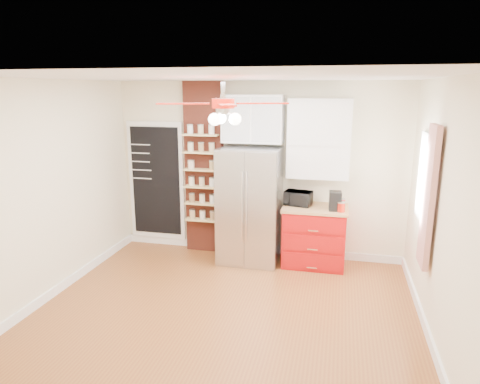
% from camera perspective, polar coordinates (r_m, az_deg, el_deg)
% --- Properties ---
extents(floor, '(4.50, 4.50, 0.00)m').
position_cam_1_polar(floor, '(5.27, -2.00, -15.71)').
color(floor, brown).
rests_on(floor, ground).
extents(ceiling, '(4.50, 4.50, 0.00)m').
position_cam_1_polar(ceiling, '(4.60, -2.29, 15.08)').
color(ceiling, white).
rests_on(ceiling, wall_back).
extents(wall_back, '(4.50, 0.02, 2.70)m').
position_cam_1_polar(wall_back, '(6.66, 2.43, 2.94)').
color(wall_back, beige).
rests_on(wall_back, floor).
extents(wall_front, '(4.50, 0.02, 2.70)m').
position_cam_1_polar(wall_front, '(2.99, -12.53, -11.03)').
color(wall_front, beige).
rests_on(wall_front, floor).
extents(wall_left, '(0.02, 4.00, 2.70)m').
position_cam_1_polar(wall_left, '(5.77, -24.24, 0.06)').
color(wall_left, beige).
rests_on(wall_left, floor).
extents(wall_right, '(0.02, 4.00, 2.70)m').
position_cam_1_polar(wall_right, '(4.71, 25.32, -2.88)').
color(wall_right, beige).
rests_on(wall_right, floor).
extents(chalkboard, '(0.95, 0.05, 1.95)m').
position_cam_1_polar(chalkboard, '(7.19, -11.09, 1.45)').
color(chalkboard, white).
rests_on(chalkboard, wall_back).
extents(brick_pillar, '(0.60, 0.16, 2.70)m').
position_cam_1_polar(brick_pillar, '(6.80, -4.77, 3.11)').
color(brick_pillar, maroon).
rests_on(brick_pillar, floor).
extents(fridge, '(0.90, 0.70, 1.75)m').
position_cam_1_polar(fridge, '(6.43, 1.32, -1.80)').
color(fridge, '#A4A4A8').
rests_on(fridge, floor).
extents(upper_glass_cabinet, '(0.90, 0.35, 0.70)m').
position_cam_1_polar(upper_glass_cabinet, '(6.40, 1.75, 9.73)').
color(upper_glass_cabinet, white).
rests_on(upper_glass_cabinet, wall_back).
extents(red_cabinet, '(0.94, 0.64, 0.90)m').
position_cam_1_polar(red_cabinet, '(6.48, 9.86, -5.79)').
color(red_cabinet, '#A60C0D').
rests_on(red_cabinet, floor).
extents(upper_shelf_unit, '(0.90, 0.30, 1.15)m').
position_cam_1_polar(upper_shelf_unit, '(6.33, 10.48, 6.97)').
color(upper_shelf_unit, white).
rests_on(upper_shelf_unit, wall_back).
extents(window, '(0.04, 0.75, 1.05)m').
position_cam_1_polar(window, '(5.52, 23.48, 1.71)').
color(window, white).
rests_on(window, wall_right).
extents(curtain, '(0.06, 0.40, 1.55)m').
position_cam_1_polar(curtain, '(5.01, 23.86, -0.64)').
color(curtain, '#AB2316').
rests_on(curtain, wall_right).
extents(ceiling_fan, '(1.40, 1.40, 0.44)m').
position_cam_1_polar(ceiling_fan, '(4.60, -2.26, 11.64)').
color(ceiling_fan, silver).
rests_on(ceiling_fan, ceiling).
extents(toaster_oven, '(0.43, 0.33, 0.21)m').
position_cam_1_polar(toaster_oven, '(6.37, 7.75, -0.83)').
color(toaster_oven, black).
rests_on(toaster_oven, red_cabinet).
extents(coffee_maker, '(0.18, 0.21, 0.27)m').
position_cam_1_polar(coffee_maker, '(6.20, 12.56, -1.16)').
color(coffee_maker, black).
rests_on(coffee_maker, red_cabinet).
extents(canister_left, '(0.13, 0.13, 0.13)m').
position_cam_1_polar(canister_left, '(6.16, 13.32, -2.00)').
color(canister_left, '#B21809').
rests_on(canister_left, red_cabinet).
extents(canister_right, '(0.10, 0.10, 0.14)m').
position_cam_1_polar(canister_right, '(6.33, 13.39, -1.55)').
color(canister_right, '#A80918').
rests_on(canister_right, red_cabinet).
extents(pantry_jar_oats, '(0.13, 0.13, 0.12)m').
position_cam_1_polar(pantry_jar_oats, '(6.69, -6.53, 3.63)').
color(pantry_jar_oats, beige).
rests_on(pantry_jar_oats, brick_pillar).
extents(pantry_jar_beans, '(0.10, 0.10, 0.13)m').
position_cam_1_polar(pantry_jar_beans, '(6.59, -3.72, 3.57)').
color(pantry_jar_beans, '#997F4E').
rests_on(pantry_jar_beans, brick_pillar).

